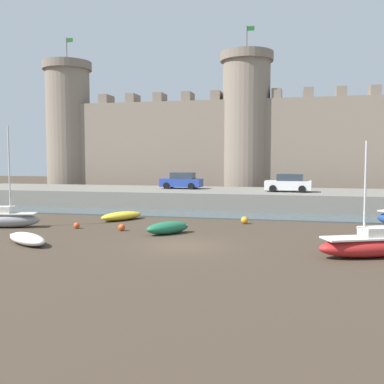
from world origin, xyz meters
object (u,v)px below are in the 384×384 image
at_px(mooring_buoy_mid_mud, 77,225).
at_px(car_quay_west, 289,183).
at_px(rowboat_foreground_centre, 168,227).
at_px(car_quay_east, 182,181).
at_px(sailboat_foreground_left, 369,245).
at_px(sailboat_near_channel_left, 7,219).
at_px(rowboat_midflat_right, 122,216).
at_px(rowboat_near_channel_right, 27,238).
at_px(mooring_buoy_near_channel, 122,227).
at_px(mooring_buoy_off_centre, 245,220).

distance_m(mooring_buoy_mid_mud, car_quay_west, 19.96).
distance_m(rowboat_foreground_centre, car_quay_east, 17.96).
bearing_deg(mooring_buoy_mid_mud, rowboat_foreground_centre, -6.41).
bearing_deg(sailboat_foreground_left, car_quay_east, 123.83).
height_order(sailboat_foreground_left, sailboat_near_channel_left, sailboat_near_channel_left).
relative_size(sailboat_foreground_left, rowboat_midflat_right, 1.42).
distance_m(rowboat_near_channel_right, car_quay_east, 22.57).
height_order(sailboat_foreground_left, mooring_buoy_mid_mud, sailboat_foreground_left).
bearing_deg(mooring_buoy_near_channel, mooring_buoy_off_centre, 33.43).
relative_size(rowboat_foreground_centre, mooring_buoy_mid_mud, 7.35).
height_order(sailboat_foreground_left, rowboat_midflat_right, sailboat_foreground_left).
relative_size(mooring_buoy_mid_mud, mooring_buoy_near_channel, 0.90).
bearing_deg(car_quay_east, mooring_buoy_mid_mud, -99.39).
relative_size(mooring_buoy_near_channel, car_quay_west, 0.10).
xyz_separation_m(rowboat_midflat_right, car_quay_west, (11.86, 10.43, 1.98)).
xyz_separation_m(rowboat_near_channel_right, car_quay_west, (13.23, 20.34, 2.00)).
bearing_deg(mooring_buoy_off_centre, rowboat_near_channel_right, -135.99).
bearing_deg(car_quay_east, sailboat_near_channel_left, -113.20).
bearing_deg(mooring_buoy_mid_mud, car_quay_west, 48.23).
distance_m(rowboat_near_channel_right, mooring_buoy_off_centre, 14.49).
bearing_deg(rowboat_near_channel_right, sailboat_near_channel_left, 133.57).
xyz_separation_m(sailboat_foreground_left, sailboat_near_channel_left, (-21.86, 4.10, 0.02)).
bearing_deg(rowboat_midflat_right, mooring_buoy_near_channel, -68.12).
relative_size(rowboat_near_channel_right, mooring_buoy_mid_mud, 8.95).
xyz_separation_m(rowboat_midflat_right, mooring_buoy_mid_mud, (-1.36, -4.37, -0.13)).
bearing_deg(rowboat_midflat_right, car_quay_east, 83.50).
distance_m(sailboat_foreground_left, car_quay_west, 20.00).
height_order(mooring_buoy_near_channel, car_quay_west, car_quay_west).
relative_size(rowboat_foreground_centre, sailboat_near_channel_left, 0.44).
bearing_deg(rowboat_near_channel_right, mooring_buoy_off_centre, 44.01).
relative_size(mooring_buoy_off_centre, car_quay_east, 0.12).
distance_m(rowboat_near_channel_right, mooring_buoy_mid_mud, 5.54).
bearing_deg(rowboat_foreground_centre, mooring_buoy_off_centre, 52.39).
height_order(mooring_buoy_off_centre, car_quay_west, car_quay_west).
bearing_deg(sailboat_near_channel_left, rowboat_foreground_centre, -0.50).
bearing_deg(mooring_buoy_off_centre, car_quay_west, 74.72).
bearing_deg(rowboat_near_channel_right, car_quay_west, 56.97).
bearing_deg(sailboat_near_channel_left, rowboat_near_channel_right, -46.43).
distance_m(mooring_buoy_mid_mud, car_quay_east, 17.13).
height_order(rowboat_near_channel_right, mooring_buoy_near_channel, rowboat_near_channel_right).
xyz_separation_m(rowboat_midflat_right, mooring_buoy_off_centre, (9.06, 0.15, -0.07)).
bearing_deg(rowboat_midflat_right, sailboat_near_channel_left, -140.42).
xyz_separation_m(sailboat_near_channel_left, mooring_buoy_off_centre, (15.10, 5.15, -0.33)).
relative_size(rowboat_midflat_right, mooring_buoy_mid_mud, 9.47).
height_order(rowboat_near_channel_right, car_quay_east, car_quay_east).
xyz_separation_m(rowboat_near_channel_right, car_quay_east, (2.78, 22.31, 2.00)).
bearing_deg(car_quay_east, rowboat_midflat_right, -96.50).
bearing_deg(sailboat_foreground_left, mooring_buoy_off_centre, 126.16).
distance_m(sailboat_near_channel_left, mooring_buoy_off_centre, 15.95).
bearing_deg(rowboat_midflat_right, rowboat_near_channel_right, -97.83).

